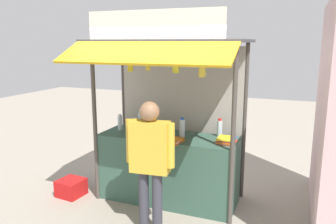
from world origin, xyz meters
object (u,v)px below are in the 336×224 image
object	(u,v)px
water_bottle_mid_right	(120,123)
water_bottle_mid_left	(220,128)
banana_bunch_inner_right	(148,66)
vendor_person	(150,156)
magazine_stack_rear_center	(174,141)
banana_bunch_leftmost	(130,67)
banana_bunch_inner_left	(176,66)
banana_bunch_rightmost	(202,71)
water_bottle_left	(182,128)
plastic_crate	(71,187)
magazine_stack_front_left	(226,140)
water_bottle_back_left	(141,119)
water_bottle_far_left	(145,124)

from	to	relation	value
water_bottle_mid_right	water_bottle_mid_left	xyz separation A→B (m)	(1.49, 0.22, 0.01)
banana_bunch_inner_right	vendor_person	size ratio (longest dim) A/B	0.16
magazine_stack_rear_center	banana_bunch_leftmost	bearing A→B (deg)	-160.68
banana_bunch_inner_right	vendor_person	distance (m)	1.13
magazine_stack_rear_center	banana_bunch_inner_right	world-z (taller)	banana_bunch_inner_right
banana_bunch_inner_left	water_bottle_mid_right	bearing A→B (deg)	156.40
water_bottle_mid_right	banana_bunch_leftmost	distance (m)	1.10
water_bottle_mid_left	banana_bunch_rightmost	distance (m)	1.11
water_bottle_left	plastic_crate	bearing A→B (deg)	-165.06
water_bottle_left	vendor_person	bearing A→B (deg)	-95.63
water_bottle_mid_right	plastic_crate	bearing A→B (deg)	-145.08
water_bottle_mid_right	plastic_crate	world-z (taller)	water_bottle_mid_right
magazine_stack_front_left	banana_bunch_rightmost	size ratio (longest dim) A/B	0.99
water_bottle_back_left	water_bottle_mid_left	bearing A→B (deg)	0.30
water_bottle_left	banana_bunch_rightmost	distance (m)	1.05
banana_bunch_rightmost	vendor_person	bearing A→B (deg)	-139.20
banana_bunch_leftmost	banana_bunch_rightmost	size ratio (longest dim) A/B	0.88
water_bottle_mid_left	banana_bunch_rightmost	bearing A→B (deg)	-96.39
water_bottle_far_left	plastic_crate	world-z (taller)	water_bottle_far_left
magazine_stack_rear_center	banana_bunch_leftmost	size ratio (longest dim) A/B	1.06
water_bottle_mid_right	banana_bunch_rightmost	distance (m)	1.72
water_bottle_far_left	magazine_stack_front_left	world-z (taller)	water_bottle_far_left
plastic_crate	banana_bunch_leftmost	bearing A→B (deg)	-1.65
water_bottle_mid_right	banana_bunch_inner_left	size ratio (longest dim) A/B	0.89
water_bottle_far_left	banana_bunch_rightmost	world-z (taller)	banana_bunch_rightmost
water_bottle_far_left	banana_bunch_leftmost	bearing A→B (deg)	-86.11
magazine_stack_front_left	banana_bunch_leftmost	xyz separation A→B (m)	(-1.20, -0.42, 0.97)
water_bottle_back_left	banana_bunch_leftmost	xyz separation A→B (m)	(0.20, -0.69, 0.86)
banana_bunch_inner_left	banana_bunch_inner_right	size ratio (longest dim) A/B	1.07
water_bottle_back_left	water_bottle_mid_right	xyz separation A→B (m)	(-0.25, -0.21, -0.03)
magazine_stack_rear_center	banana_bunch_inner_right	xyz separation A→B (m)	(-0.29, -0.19, 1.01)
water_bottle_mid_right	banana_bunch_leftmost	world-z (taller)	banana_bunch_leftmost
water_bottle_far_left	banana_bunch_inner_right	size ratio (longest dim) A/B	1.11
water_bottle_mid_right	banana_bunch_rightmost	bearing A→B (deg)	-18.59
magazine_stack_rear_center	plastic_crate	size ratio (longest dim) A/B	0.84
banana_bunch_inner_right	water_bottle_left	bearing A→B (deg)	57.47
banana_bunch_inner_left	banana_bunch_rightmost	world-z (taller)	same
banana_bunch_inner_left	magazine_stack_front_left	bearing A→B (deg)	36.69
water_bottle_back_left	banana_bunch_inner_left	distance (m)	1.39
water_bottle_mid_left	magazine_stack_front_left	bearing A→B (deg)	-59.72
water_bottle_mid_left	banana_bunch_inner_left	size ratio (longest dim) A/B	0.93
banana_bunch_inner_left	plastic_crate	bearing A→B (deg)	179.00
water_bottle_mid_right	vendor_person	xyz separation A→B (m)	(0.92, -0.90, -0.12)
banana_bunch_rightmost	plastic_crate	xyz separation A→B (m)	(-2.05, 0.03, -1.84)
water_bottle_mid_right	magazine_stack_rear_center	size ratio (longest dim) A/B	0.83
banana_bunch_inner_right	banana_bunch_rightmost	bearing A→B (deg)	0.05
water_bottle_mid_right	magazine_stack_front_left	world-z (taller)	water_bottle_mid_right
water_bottle_left	magazine_stack_rear_center	xyz separation A→B (m)	(-0.01, -0.28, -0.11)
water_bottle_far_left	water_bottle_left	size ratio (longest dim) A/B	1.02
plastic_crate	water_bottle_back_left	bearing A→B (deg)	36.36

